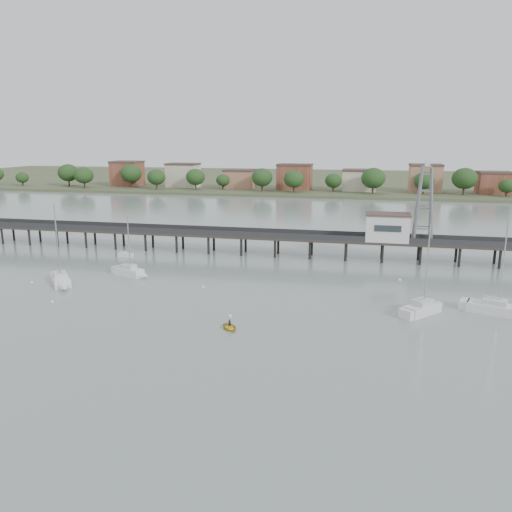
{
  "coord_description": "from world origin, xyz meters",
  "views": [
    {
      "loc": [
        20.34,
        -37.72,
        23.33
      ],
      "look_at": [
        3.07,
        42.0,
        4.0
      ],
      "focal_mm": 35.0,
      "sensor_mm": 36.0,
      "label": 1
    }
  ],
  "objects_px": {
    "lattice_tower": "(424,205)",
    "sailboat_b": "(133,273)",
    "sailboat_c": "(427,308)",
    "white_tender": "(125,255)",
    "sailboat_f": "(62,282)",
    "pier": "(260,236)",
    "sailboat_d": "(507,311)",
    "yellow_dinghy": "(230,329)"
  },
  "relations": [
    {
      "from": "sailboat_b",
      "to": "sailboat_f",
      "type": "height_order",
      "value": "sailboat_f"
    },
    {
      "from": "white_tender",
      "to": "lattice_tower",
      "type": "bearing_deg",
      "value": 11.28
    },
    {
      "from": "sailboat_f",
      "to": "yellow_dinghy",
      "type": "xyz_separation_m",
      "value": [
        31.4,
        -12.22,
        -0.64
      ]
    },
    {
      "from": "sailboat_b",
      "to": "sailboat_d",
      "type": "distance_m",
      "value": 58.41
    },
    {
      "from": "lattice_tower",
      "to": "yellow_dinghy",
      "type": "distance_m",
      "value": 50.26
    },
    {
      "from": "sailboat_b",
      "to": "lattice_tower",
      "type": "bearing_deg",
      "value": 41.33
    },
    {
      "from": "lattice_tower",
      "to": "sailboat_b",
      "type": "xyz_separation_m",
      "value": [
        -49.51,
        -20.94,
        -10.45
      ]
    },
    {
      "from": "pier",
      "to": "yellow_dinghy",
      "type": "relative_size",
      "value": 50.44
    },
    {
      "from": "sailboat_b",
      "to": "sailboat_c",
      "type": "height_order",
      "value": "sailboat_c"
    },
    {
      "from": "sailboat_c",
      "to": "yellow_dinghy",
      "type": "bearing_deg",
      "value": 156.73
    },
    {
      "from": "sailboat_c",
      "to": "white_tender",
      "type": "xyz_separation_m",
      "value": [
        -55.76,
        21.55,
        -0.27
      ]
    },
    {
      "from": "sailboat_f",
      "to": "white_tender",
      "type": "xyz_separation_m",
      "value": [
        0.57,
        21.12,
        -0.27
      ]
    },
    {
      "from": "lattice_tower",
      "to": "white_tender",
      "type": "xyz_separation_m",
      "value": [
        -57.66,
        -7.69,
        -10.73
      ]
    },
    {
      "from": "pier",
      "to": "sailboat_f",
      "type": "height_order",
      "value": "sailboat_f"
    },
    {
      "from": "lattice_tower",
      "to": "sailboat_d",
      "type": "bearing_deg",
      "value": -73.41
    },
    {
      "from": "sailboat_c",
      "to": "sailboat_f",
      "type": "bearing_deg",
      "value": 130.99
    },
    {
      "from": "sailboat_f",
      "to": "yellow_dinghy",
      "type": "bearing_deg",
      "value": 28.49
    },
    {
      "from": "sailboat_b",
      "to": "sailboat_d",
      "type": "bearing_deg",
      "value": 11.13
    },
    {
      "from": "white_tender",
      "to": "yellow_dinghy",
      "type": "bearing_deg",
      "value": -43.55
    },
    {
      "from": "pier",
      "to": "lattice_tower",
      "type": "distance_m",
      "value": 32.34
    },
    {
      "from": "sailboat_f",
      "to": "yellow_dinghy",
      "type": "height_order",
      "value": "sailboat_f"
    },
    {
      "from": "sailboat_c",
      "to": "pier",
      "type": "bearing_deg",
      "value": 86.77
    },
    {
      "from": "lattice_tower",
      "to": "sailboat_f",
      "type": "distance_m",
      "value": 65.8
    },
    {
      "from": "white_tender",
      "to": "sailboat_c",
      "type": "bearing_deg",
      "value": -17.44
    },
    {
      "from": "sailboat_d",
      "to": "sailboat_f",
      "type": "bearing_deg",
      "value": -159.99
    },
    {
      "from": "lattice_tower",
      "to": "sailboat_f",
      "type": "xyz_separation_m",
      "value": [
        -58.23,
        -28.81,
        -10.46
      ]
    },
    {
      "from": "lattice_tower",
      "to": "sailboat_d",
      "type": "distance_m",
      "value": 31.36
    },
    {
      "from": "sailboat_b",
      "to": "sailboat_d",
      "type": "xyz_separation_m",
      "value": [
        57.94,
        -7.39,
        -0.02
      ]
    },
    {
      "from": "sailboat_b",
      "to": "white_tender",
      "type": "height_order",
      "value": "sailboat_b"
    },
    {
      "from": "sailboat_b",
      "to": "sailboat_f",
      "type": "bearing_deg",
      "value": -119.54
    },
    {
      "from": "sailboat_d",
      "to": "white_tender",
      "type": "xyz_separation_m",
      "value": [
        -66.1,
        20.64,
        -0.26
      ]
    },
    {
      "from": "yellow_dinghy",
      "to": "pier",
      "type": "bearing_deg",
      "value": 61.53
    },
    {
      "from": "pier",
      "to": "sailboat_f",
      "type": "relative_size",
      "value": 10.74
    },
    {
      "from": "sailboat_b",
      "to": "white_tender",
      "type": "bearing_deg",
      "value": 140.0
    },
    {
      "from": "lattice_tower",
      "to": "sailboat_d",
      "type": "xyz_separation_m",
      "value": [
        8.44,
        -28.33,
        -10.47
      ]
    },
    {
      "from": "sailboat_d",
      "to": "pier",
      "type": "bearing_deg",
      "value": 164.25
    },
    {
      "from": "lattice_tower",
      "to": "sailboat_b",
      "type": "relative_size",
      "value": 1.3
    },
    {
      "from": "sailboat_c",
      "to": "white_tender",
      "type": "bearing_deg",
      "value": 110.29
    },
    {
      "from": "white_tender",
      "to": "sailboat_f",
      "type": "bearing_deg",
      "value": -87.85
    },
    {
      "from": "lattice_tower",
      "to": "sailboat_b",
      "type": "distance_m",
      "value": 54.76
    },
    {
      "from": "sailboat_f",
      "to": "yellow_dinghy",
      "type": "distance_m",
      "value": 33.7
    },
    {
      "from": "pier",
      "to": "sailboat_f",
      "type": "xyz_separation_m",
      "value": [
        -26.73,
        -28.81,
        -3.16
      ]
    }
  ]
}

